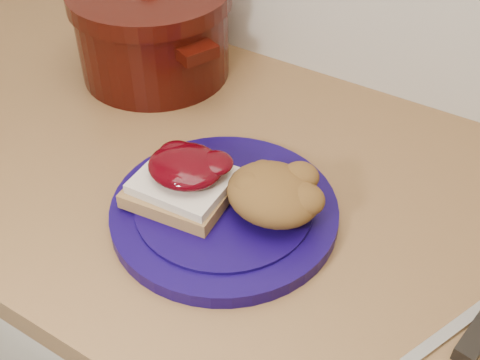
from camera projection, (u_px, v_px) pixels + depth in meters
The scene contains 6 objects.
plate at pixel (224, 211), 0.73m from camera, with size 0.28×0.28×0.02m, color #0E043D.
sandwich at pixel (184, 179), 0.72m from camera, with size 0.13×0.12×0.06m.
stuffing_mound at pixel (273, 194), 0.69m from camera, with size 0.11×0.10×0.06m, color brown.
butter_knife at pixel (459, 324), 0.62m from camera, with size 0.16×0.01×0.00m, color silver.
dutch_oven at pixel (153, 31), 0.94m from camera, with size 0.33×0.33×0.16m.
pepper_grinder at pixel (195, 27), 0.97m from camera, with size 0.07×0.07×0.13m.
Camera 1 is at (0.25, 1.00, 1.42)m, focal length 45.00 mm.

